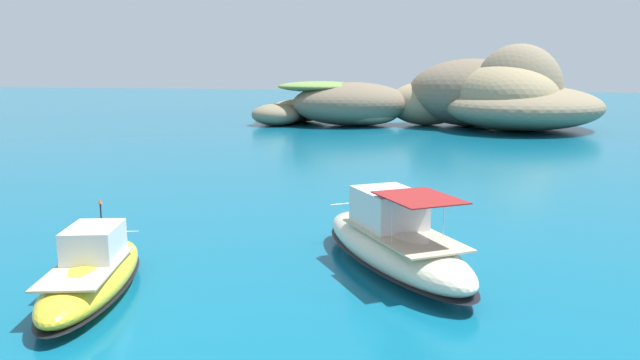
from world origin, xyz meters
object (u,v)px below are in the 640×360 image
Objects in this scene: motorboat_cream at (393,243)px; motorboat_yellow at (93,274)px; islet_small at (334,106)px; channel_buoy at (102,225)px; islet_large at (497,98)px.

motorboat_yellow is at bearing -149.38° from motorboat_cream.
islet_small is 53.21m from channel_buoy.
channel_buoy is (-17.47, -53.23, -3.39)m from islet_large.
islet_large is 1.20× the size of islet_small.
motorboat_yellow is at bearing -56.06° from channel_buoy.
motorboat_yellow is 7.75m from channel_buoy.
motorboat_cream is at bearing -73.75° from islet_small.
motorboat_yellow is at bearing -102.43° from islet_large.
channel_buoy is (-12.96, 1.30, -0.60)m from motorboat_cream.
islet_large is 54.79m from motorboat_cream.
islet_large is at bearing 85.28° from motorboat_cream.
islet_small is 16.34× the size of channel_buoy.
islet_large is 3.16× the size of motorboat_cream.
islet_small reaches higher than motorboat_yellow.
islet_small is at bearing -179.63° from islet_large.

